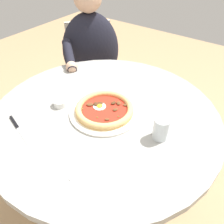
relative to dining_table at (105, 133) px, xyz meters
The scene contains 9 objects.
ground_plane 0.63m from the dining_table, ahead, with size 6.00×6.00×0.02m, color tan.
dining_table is the anchor object (origin of this frame).
pizza_on_plate 0.15m from the dining_table, 104.85° to the right, with size 0.32×0.32×0.04m.
water_glass 0.33m from the dining_table, ahead, with size 0.06×0.06×0.10m.
steak_knife 0.41m from the dining_table, 130.33° to the right, with size 0.20×0.07×0.01m.
ramekin_capers 0.27m from the dining_table, 158.30° to the right, with size 0.06×0.06×0.03m.
fork_utensil 0.32m from the dining_table, 65.89° to the right, with size 0.02×0.19×0.00m.
diner_person 0.74m from the dining_table, 135.42° to the left, with size 0.44×0.58×1.16m.
cafe_chair_diner 0.87m from the dining_table, 135.28° to the left, with size 0.55×0.55×0.86m.
Camera 1 is at (0.50, -0.63, 1.43)m, focal length 36.44 mm.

